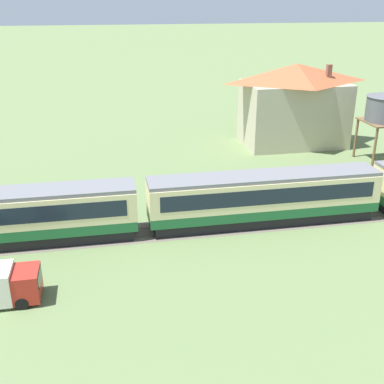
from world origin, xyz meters
TOP-DOWN VIEW (x-y plane):
  - passenger_train at (-16.86, 0.46)m, footprint 99.47×3.15m
  - railway_track at (-13.36, 0.46)m, footprint 147.09×3.60m
  - station_house_terracotta_roof at (-6.15, 21.83)m, footprint 13.23×8.35m

SIDE VIEW (x-z plane):
  - railway_track at x=-13.36m, z-range -0.01..0.03m
  - passenger_train at x=-16.86m, z-range 0.23..4.52m
  - station_house_terracotta_roof at x=-6.15m, z-range 0.14..10.19m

